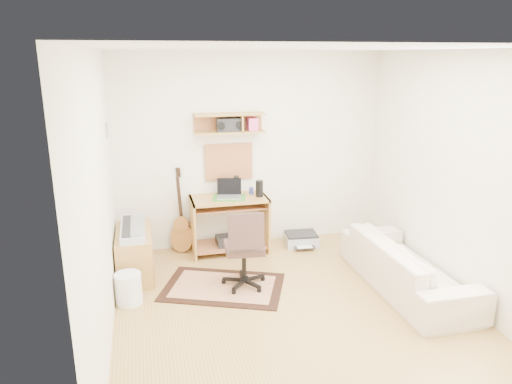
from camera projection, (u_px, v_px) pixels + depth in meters
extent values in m
cube|color=#B3894A|center=(294.00, 312.00, 4.91)|extent=(3.60, 4.00, 0.01)
cube|color=white|center=(301.00, 48.00, 4.19)|extent=(3.60, 4.00, 0.01)
cube|color=white|center=(250.00, 151.00, 6.42)|extent=(3.60, 0.01, 2.60)
cube|color=white|center=(99.00, 204.00, 4.14)|extent=(0.01, 4.00, 2.60)
cube|color=white|center=(462.00, 179.00, 4.96)|extent=(0.01, 4.00, 2.60)
cube|color=#B98941|center=(230.00, 123.00, 6.12)|extent=(0.90, 0.25, 0.26)
cube|color=#AD7A56|center=(229.00, 162.00, 6.37)|extent=(0.64, 0.03, 0.49)
cube|color=#4C8CBF|center=(107.00, 130.00, 5.43)|extent=(0.02, 0.20, 0.15)
cylinder|color=black|center=(259.00, 189.00, 6.25)|extent=(0.10, 0.10, 0.22)
cylinder|color=navy|center=(251.00, 191.00, 6.39)|extent=(0.06, 0.06, 0.09)
cube|color=black|center=(230.00, 125.00, 6.12)|extent=(0.33, 0.15, 0.17)
cube|color=#D3BA8E|center=(223.00, 287.00, 5.42)|extent=(1.55, 1.31, 0.02)
cube|color=#B98941|center=(135.00, 254.00, 5.66)|extent=(0.40, 0.90, 0.55)
cube|color=#B2B5BA|center=(133.00, 229.00, 5.57)|extent=(0.27, 0.87, 0.08)
cylinder|color=white|center=(128.00, 289.00, 5.04)|extent=(0.28, 0.28, 0.34)
cube|color=#A5A8AA|center=(301.00, 239.00, 6.62)|extent=(0.47, 0.38, 0.17)
imported|color=beige|center=(408.00, 258.00, 5.30)|extent=(0.56, 1.92, 0.75)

